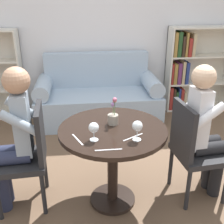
{
  "coord_description": "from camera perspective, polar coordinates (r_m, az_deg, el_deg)",
  "views": [
    {
      "loc": [
        -0.24,
        -1.99,
        1.74
      ],
      "look_at": [
        0.0,
        0.05,
        0.84
      ],
      "focal_mm": 45.0,
      "sensor_mm": 36.0,
      "label": 1
    }
  ],
  "objects": [
    {
      "name": "couch",
      "position": [
        4.04,
        -2.81,
        2.75
      ],
      "size": [
        1.72,
        0.8,
        0.92
      ],
      "color": "#9EB2C6",
      "rests_on": "ground_plane"
    },
    {
      "name": "back_wall",
      "position": [
        4.22,
        -3.52,
        18.16
      ],
      "size": [
        5.2,
        0.05,
        2.7
      ],
      "color": "silver",
      "rests_on": "ground_plane"
    },
    {
      "name": "person_right",
      "position": [
        2.51,
        18.36,
        -3.7
      ],
      "size": [
        0.44,
        0.37,
        1.22
      ],
      "rotation": [
        0.0,
        0.0,
        1.67
      ],
      "color": "black",
      "rests_on": "ground_plane"
    },
    {
      "name": "knife_right_setting",
      "position": [
        2.12,
        4.3,
        -5.11
      ],
      "size": [
        0.17,
        0.11,
        0.0
      ],
      "color": "silver",
      "rests_on": "round_table"
    },
    {
      "name": "wine_glass_right",
      "position": [
        2.04,
        5.18,
        -2.98
      ],
      "size": [
        0.08,
        0.08,
        0.15
      ],
      "color": "white",
      "rests_on": "round_table"
    },
    {
      "name": "wine_glass_left",
      "position": [
        2.04,
        -3.74,
        -3.31
      ],
      "size": [
        0.08,
        0.08,
        0.14
      ],
      "color": "white",
      "rests_on": "round_table"
    },
    {
      "name": "knife_left_setting",
      "position": [
        1.96,
        -0.72,
        -7.69
      ],
      "size": [
        0.19,
        0.01,
        0.0
      ],
      "color": "silver",
      "rests_on": "round_table"
    },
    {
      "name": "person_left",
      "position": [
        2.39,
        -19.26,
        -4.74
      ],
      "size": [
        0.43,
        0.36,
        1.23
      ],
      "rotation": [
        0.0,
        0.0,
        -1.51
      ],
      "color": "#282D47",
      "rests_on": "ground_plane"
    },
    {
      "name": "chair_right",
      "position": [
        2.53,
        16.2,
        -6.97
      ],
      "size": [
        0.46,
        0.46,
        0.9
      ],
      "rotation": [
        0.0,
        0.0,
        1.67
      ],
      "color": "#232326",
      "rests_on": "ground_plane"
    },
    {
      "name": "chair_left",
      "position": [
        2.46,
        -16.68,
        -8.01
      ],
      "size": [
        0.45,
        0.45,
        0.9
      ],
      "rotation": [
        0.0,
        0.0,
        -1.51
      ],
      "color": "#232326",
      "rests_on": "ground_plane"
    },
    {
      "name": "fork_left_setting",
      "position": [
        2.1,
        -7.02,
        -5.56
      ],
      "size": [
        0.09,
        0.18,
        0.0
      ],
      "color": "silver",
      "rests_on": "round_table"
    },
    {
      "name": "flower_vase",
      "position": [
        2.29,
        0.24,
        -0.82
      ],
      "size": [
        0.09,
        0.09,
        0.24
      ],
      "color": "#9E9384",
      "rests_on": "round_table"
    },
    {
      "name": "round_table",
      "position": [
        2.32,
        0.14,
        -6.79
      ],
      "size": [
        0.87,
        0.87,
        0.72
      ],
      "color": "black",
      "rests_on": "ground_plane"
    },
    {
      "name": "ground_plane",
      "position": [
        2.65,
        0.13,
        -17.42
      ],
      "size": [
        16.0,
        16.0,
        0.0
      ],
      "primitive_type": "plane",
      "color": "brown"
    },
    {
      "name": "bookshelf_right",
      "position": [
        4.5,
        15.42,
        8.34
      ],
      "size": [
        0.98,
        0.28,
        1.26
      ],
      "color": "silver",
      "rests_on": "ground_plane"
    }
  ]
}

